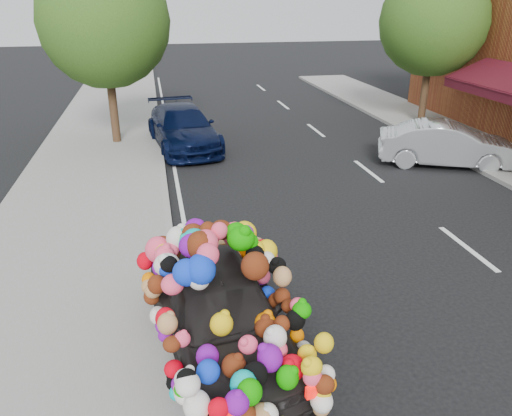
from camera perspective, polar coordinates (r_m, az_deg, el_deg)
The scene contains 9 objects.
ground at distance 9.64m, azimuth 4.86°, elevation -6.60°, with size 100.00×100.00×0.00m, color black.
sidewalk at distance 9.46m, azimuth -21.31°, elevation -8.48°, with size 4.00×60.00×0.12m, color gray.
kerb at distance 9.28m, azimuth -9.32°, elevation -7.65°, with size 0.15×60.00×0.13m, color gray.
lane_markings at distance 11.13m, azimuth 23.00°, elevation -4.21°, with size 6.00×50.00×0.01m, color silver, non-canonical shape.
tree_near_sidewalk at distance 17.58m, azimuth -17.00°, elevation 19.70°, with size 4.20×4.20×6.13m.
tree_far_b at distance 20.86m, azimuth 19.64°, elevation 19.41°, with size 4.00×4.00×5.90m.
plush_art_car at distance 7.01m, azimuth -4.32°, elevation -9.30°, with size 2.48×4.35×1.99m.
navy_sedan at distance 17.19m, azimuth -8.35°, elevation 9.08°, with size 1.92×4.72×1.37m, color black.
silver_hatchback at distance 16.16m, azimuth 20.94°, elevation 6.80°, with size 1.38×3.97×1.31m, color #ACAFB4.
Camera 1 is at (-2.49, -8.01, 4.75)m, focal length 35.00 mm.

